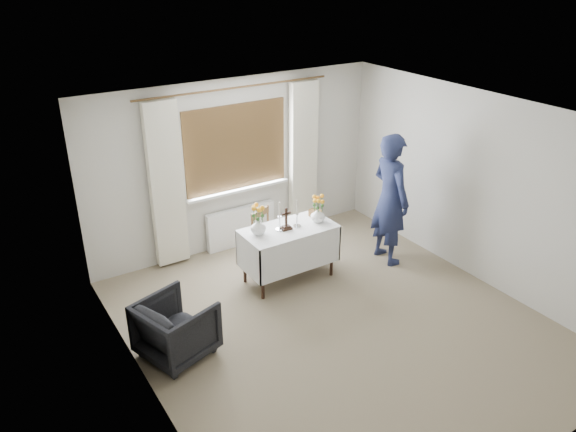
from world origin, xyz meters
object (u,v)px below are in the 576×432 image
(altar_table, at_px, (289,254))
(wooden_cross, at_px, (286,219))
(flower_vase_right, at_px, (318,215))
(person, at_px, (390,199))
(flower_vase_left, at_px, (258,227))
(armchair, at_px, (176,328))
(wooden_chair, at_px, (271,242))

(altar_table, height_order, wooden_cross, wooden_cross)
(altar_table, xyz_separation_m, flower_vase_right, (0.43, -0.04, 0.48))
(person, relative_size, flower_vase_right, 9.49)
(flower_vase_left, relative_size, flower_vase_right, 1.06)
(armchair, relative_size, flower_vase_left, 3.52)
(wooden_chair, relative_size, wooden_cross, 2.93)
(armchair, height_order, wooden_cross, wooden_cross)
(flower_vase_right, bearing_deg, flower_vase_left, 172.52)
(wooden_chair, relative_size, flower_vase_right, 4.48)
(armchair, bearing_deg, wooden_cross, -87.60)
(armchair, bearing_deg, flower_vase_right, -92.28)
(armchair, distance_m, person, 3.43)
(person, height_order, flower_vase_right, person)
(wooden_cross, bearing_deg, armchair, -157.87)
(person, distance_m, wooden_cross, 1.55)
(armchair, relative_size, person, 0.39)
(altar_table, xyz_separation_m, person, (1.48, -0.29, 0.56))
(wooden_chair, distance_m, flower_vase_right, 0.76)
(altar_table, bearing_deg, wooden_chair, 105.10)
(wooden_cross, xyz_separation_m, flower_vase_right, (0.47, -0.03, -0.05))
(wooden_chair, relative_size, person, 0.47)
(person, bearing_deg, wooden_cross, 83.77)
(armchair, distance_m, flower_vase_right, 2.45)
(armchair, xyz_separation_m, flower_vase_left, (1.46, 0.75, 0.53))
(flower_vase_right, bearing_deg, wooden_cross, 175.93)
(wooden_cross, bearing_deg, wooden_chair, 99.24)
(wooden_chair, bearing_deg, flower_vase_left, -166.13)
(person, bearing_deg, flower_vase_right, 81.03)
(flower_vase_left, distance_m, flower_vase_right, 0.85)
(wooden_cross, bearing_deg, flower_vase_right, -2.14)
(armchair, height_order, flower_vase_left, flower_vase_left)
(wooden_chair, xyz_separation_m, wooden_cross, (0.04, -0.33, 0.47))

